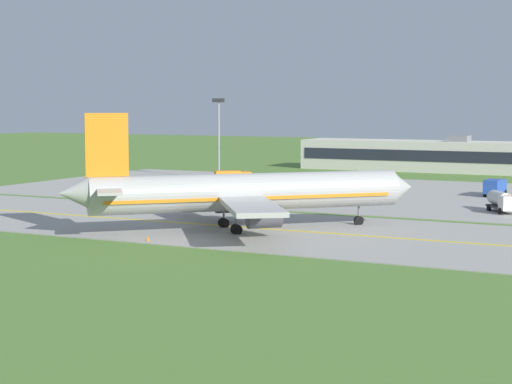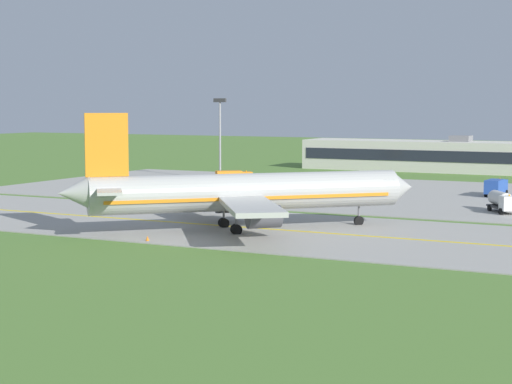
# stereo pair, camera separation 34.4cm
# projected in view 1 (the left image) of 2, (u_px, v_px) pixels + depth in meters

# --- Properties ---
(ground_plane) EXTENTS (500.00, 500.00, 0.00)m
(ground_plane) POSITION_uv_depth(u_px,v_px,m) (257.00, 229.00, 94.56)
(ground_plane) COLOR #517A33
(taxiway_strip) EXTENTS (240.00, 28.00, 0.10)m
(taxiway_strip) POSITION_uv_depth(u_px,v_px,m) (257.00, 229.00, 94.55)
(taxiway_strip) COLOR #9E9B93
(taxiway_strip) RESTS_ON ground
(apron_pad) EXTENTS (140.00, 52.00, 0.10)m
(apron_pad) POSITION_uv_depth(u_px,v_px,m) (445.00, 197.00, 127.49)
(apron_pad) COLOR #9E9B93
(apron_pad) RESTS_ON ground
(taxiway_centreline) EXTENTS (220.00, 0.60, 0.01)m
(taxiway_centreline) POSITION_uv_depth(u_px,v_px,m) (257.00, 228.00, 94.55)
(taxiway_centreline) COLOR yellow
(taxiway_centreline) RESTS_ON taxiway_strip
(airplane_lead) EXTENTS (31.77, 30.67, 12.70)m
(airplane_lead) POSITION_uv_depth(u_px,v_px,m) (243.00, 193.00, 92.95)
(airplane_lead) COLOR #ADADA8
(airplane_lead) RESTS_ON ground
(service_truck_baggage) EXTENTS (4.88, 6.19, 2.65)m
(service_truck_baggage) POSITION_uv_depth(u_px,v_px,m) (502.00, 201.00, 108.32)
(service_truck_baggage) COLOR silver
(service_truck_baggage) RESTS_ON ground
(service_truck_fuel) EXTENTS (5.93, 5.41, 2.60)m
(service_truck_fuel) POSITION_uv_depth(u_px,v_px,m) (233.00, 177.00, 144.14)
(service_truck_fuel) COLOR orange
(service_truck_fuel) RESTS_ON ground
(service_truck_catering) EXTENTS (2.59, 6.10, 2.60)m
(service_truck_catering) POSITION_uv_depth(u_px,v_px,m) (495.00, 186.00, 127.68)
(service_truck_catering) COLOR #264CA5
(service_truck_catering) RESTS_ON ground
(terminal_building) EXTENTS (46.35, 11.33, 7.36)m
(terminal_building) POSITION_uv_depth(u_px,v_px,m) (414.00, 155.00, 179.00)
(terminal_building) COLOR beige
(terminal_building) RESTS_ON ground
(apron_light_mast) EXTENTS (2.40, 0.50, 14.70)m
(apron_light_mast) POSITION_uv_depth(u_px,v_px,m) (219.00, 128.00, 155.49)
(apron_light_mast) COLOR gray
(apron_light_mast) RESTS_ON ground
(traffic_cone_near_edge) EXTENTS (0.44, 0.44, 0.60)m
(traffic_cone_near_edge) POSITION_uv_depth(u_px,v_px,m) (148.00, 239.00, 85.71)
(traffic_cone_near_edge) COLOR orange
(traffic_cone_near_edge) RESTS_ON ground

